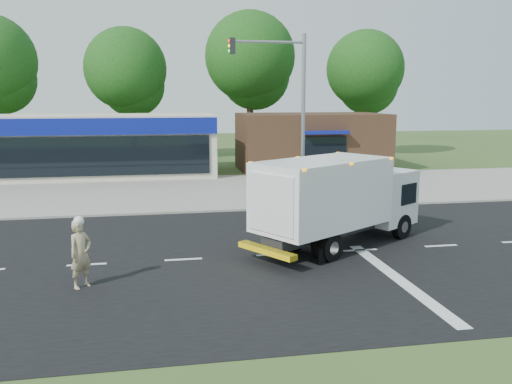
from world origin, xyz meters
The scene contains 11 objects.
ground centered at (0.00, 0.00, 0.00)m, with size 120.00×120.00×0.00m, color #385123.
road_asphalt centered at (0.00, 0.00, 0.00)m, with size 60.00×14.00×0.02m, color black.
sidewalk centered at (0.00, 8.20, 0.06)m, with size 60.00×2.40×0.12m, color gray.
parking_apron centered at (0.00, 14.00, 0.01)m, with size 60.00×9.00×0.02m, color gray.
lane_markings centered at (1.35, -1.35, 0.02)m, with size 55.20×7.00×0.01m.
ems_box_truck centered at (2.34, 0.59, 1.81)m, with size 7.16×5.62×3.14m.
emergency_worker centered at (-5.87, -2.05, 0.99)m, with size 0.81×0.82×2.02m.
retail_strip_mall centered at (-9.00, 19.93, 2.01)m, with size 18.00×6.20×4.00m.
brown_storefront centered at (7.00, 19.98, 2.00)m, with size 10.00×6.70×4.00m.
traffic_signal_pole centered at (2.35, 7.60, 4.92)m, with size 3.51×0.25×8.00m.
background_trees centered at (-0.85, 28.16, 7.38)m, with size 36.77×7.39×12.10m.
Camera 1 is at (-3.72, -16.93, 5.21)m, focal length 38.00 mm.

